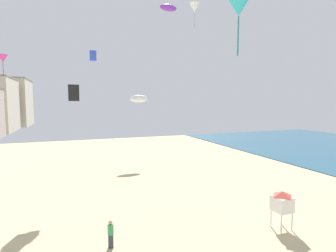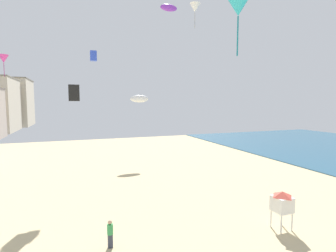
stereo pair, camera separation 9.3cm
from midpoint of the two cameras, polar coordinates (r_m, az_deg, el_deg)
name	(u,v)px [view 1 (the left image)]	position (r m, az deg, el deg)	size (l,w,h in m)	color
boardwalk_hotel_furthest	(5,103)	(109.94, -32.60, 4.44)	(16.16, 18.90, 17.14)	beige
kite_flyer	(111,232)	(16.22, -12.86, -22.14)	(0.34, 0.34, 1.64)	#383D4C
lifeguard_stand	(282,202)	(19.06, 23.99, -15.19)	(1.10, 1.10, 2.55)	white
kite_purple_parafoil	(168,8)	(34.44, -0.02, 24.89)	(2.17, 0.60, 0.85)	purple
kite_blue_box	(93,56)	(30.09, -16.49, 14.79)	(0.67, 0.67, 1.06)	blue
kite_cyan_delta	(239,5)	(15.49, 15.35, 24.60)	(1.43, 1.43, 3.26)	#2DB7CC
kite_magenta_delta	(3,59)	(36.68, -33.04, 12.50)	(1.13, 1.13, 2.56)	#DB3D9E
kite_white_delta	(195,8)	(32.05, 5.86, 24.74)	(1.21, 1.21, 2.75)	white
kite_black_box	(74,93)	(25.22, -20.40, 6.92)	(0.95, 0.95, 1.49)	black
kite_white_parafoil	(139,99)	(37.98, -6.59, 6.06)	(2.75, 0.77, 1.07)	white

